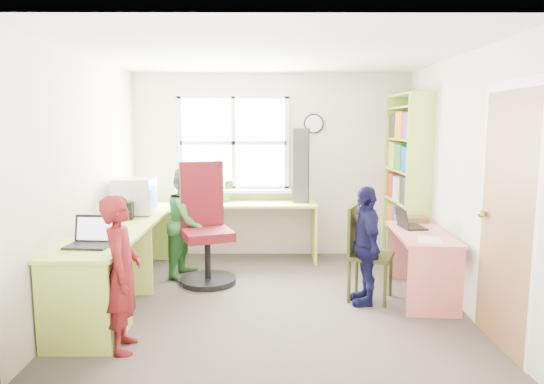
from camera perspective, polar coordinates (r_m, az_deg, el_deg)
The scene contains 19 objects.
room at distance 4.82m, azimuth 0.14°, elevation 1.72°, with size 3.64×3.44×2.44m.
l_desk at distance 4.77m, azimuth -16.04°, elevation -8.00°, with size 2.38×2.95×0.75m.
right_desk at distance 5.15m, azimuth 17.16°, elevation -6.52°, with size 0.62×1.19×0.67m.
bookshelf at distance 6.16m, azimuth 15.51°, elevation 0.78°, with size 0.30×1.02×2.10m.
swivel_chair at distance 5.43m, azimuth -7.86°, elevation -4.56°, with size 0.79×0.79×1.33m.
wooden_chair at distance 4.94m, azimuth 10.74°, elevation -6.60°, with size 0.53×0.53×0.94m.
crt_monitor at distance 5.56m, azimuth -15.82°, elevation -0.47°, with size 0.41×0.37×0.40m.
laptop_left at distance 4.29m, azimuth -20.48°, elevation -5.16°, with size 0.37×0.32×0.24m.
laptop_right at distance 5.26m, azimuth 15.71°, elevation -3.55°, with size 0.29×0.34×0.21m.
speaker_a at distance 5.29m, azimuth -16.53°, elevation -2.13°, with size 0.09×0.09×0.19m.
speaker_b at distance 5.75m, azimuth -14.53°, elevation -1.25°, with size 0.11×0.11×0.19m.
cd_tower at distance 6.16m, azimuth 3.46°, elevation 3.12°, with size 0.22×0.20×0.94m.
game_box at distance 5.65m, azimuth 16.00°, elevation -2.98°, with size 0.32×0.32×0.06m.
paper_a at distance 4.67m, azimuth -18.02°, elevation -4.66°, with size 0.25×0.34×0.00m.
paper_b at distance 4.78m, azimuth 18.07°, elevation -5.38°, with size 0.28×0.35×0.00m.
potted_plant at distance 6.25m, azimuth -5.24°, elevation 0.14°, with size 0.16×0.13×0.29m, color #28662D.
person_red at distance 3.93m, azimuth -17.25°, elevation -9.17°, with size 0.44×0.29×1.22m, color maroon.
person_green at distance 5.67m, azimuth -9.90°, elevation -3.48°, with size 0.61×0.48×1.26m, color #317C33.
person_navy at distance 4.81m, azimuth 10.93°, elevation -6.17°, with size 0.68×0.28×1.16m, color #121238.
Camera 1 is at (-0.02, -4.69, 1.75)m, focal length 32.00 mm.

